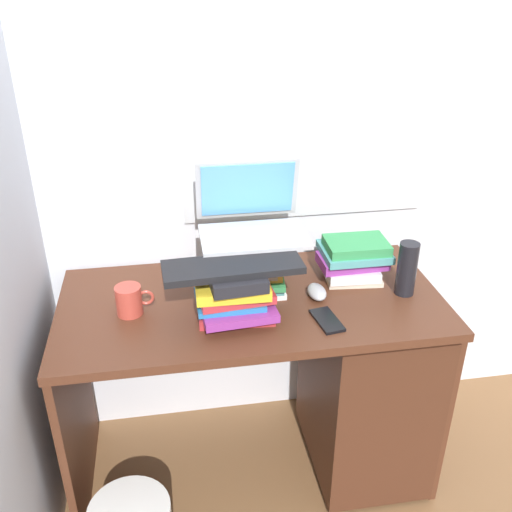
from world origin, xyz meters
TOP-DOWN VIEW (x-y plane):
  - ground_plane at (0.00, 0.00)m, footprint 6.00×6.00m
  - wall_back at (0.00, 0.35)m, footprint 6.00×0.06m
  - desk at (0.32, -0.02)m, footprint 1.27×0.61m
  - book_stack_tall at (0.02, 0.05)m, footprint 0.23×0.20m
  - book_stack_keyboard_riser at (-0.07, -0.11)m, footprint 0.25×0.21m
  - book_stack_side at (0.37, 0.08)m, footprint 0.24×0.19m
  - laptop at (0.02, 0.11)m, footprint 0.35×0.27m
  - keyboard at (-0.07, -0.11)m, footprint 0.43×0.16m
  - computer_mouse at (0.22, -0.02)m, footprint 0.06×0.10m
  - mug at (-0.39, -0.02)m, footprint 0.12×0.08m
  - water_bottle at (0.52, -0.04)m, footprint 0.07×0.07m
  - cell_phone at (0.21, -0.17)m, footprint 0.09×0.14m

SIDE VIEW (x-z plane):
  - ground_plane at x=0.00m, z-range 0.00..0.00m
  - desk at x=0.32m, z-range 0.03..0.79m
  - cell_phone at x=0.21m, z-range 0.75..0.76m
  - computer_mouse at x=0.22m, z-range 0.75..0.79m
  - mug at x=-0.39m, z-range 0.75..0.85m
  - book_stack_side at x=0.37m, z-range 0.76..0.91m
  - book_stack_keyboard_riser at x=-0.07m, z-range 0.75..0.93m
  - water_bottle at x=0.52m, z-range 0.75..0.94m
  - book_stack_tall at x=0.02m, z-range 0.75..0.95m
  - keyboard at x=-0.07m, z-range 0.93..0.95m
  - laptop at x=0.02m, z-range 0.89..1.12m
  - wall_back at x=0.00m, z-range 0.00..2.60m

